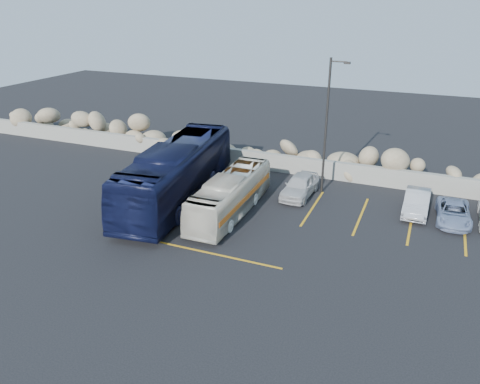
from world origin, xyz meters
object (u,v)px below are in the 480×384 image
at_px(car_d, 453,213).
at_px(car_a, 300,186).
at_px(lamppost, 327,124).
at_px(tour_coach, 177,172).
at_px(car_b, 417,202).
at_px(vintage_bus, 231,195).

bearing_deg(car_d, car_a, 176.08).
distance_m(lamppost, car_a, 3.96).
relative_size(car_a, car_d, 1.06).
xyz_separation_m(tour_coach, car_b, (13.08, 3.44, -1.07)).
xyz_separation_m(lamppost, car_b, (5.45, -0.85, -3.69)).
bearing_deg(tour_coach, car_a, 19.13).
xyz_separation_m(tour_coach, car_a, (6.48, 3.21, -1.02)).
relative_size(lamppost, car_b, 2.16).
xyz_separation_m(car_a, car_d, (8.48, -0.21, -0.15)).
relative_size(vintage_bus, tour_coach, 0.66).
height_order(car_a, car_b, car_a).
relative_size(vintage_bus, car_d, 2.20).
bearing_deg(car_a, car_b, 4.45).
height_order(vintage_bus, car_a, vintage_bus).
distance_m(lamppost, tour_coach, 9.13).
bearing_deg(car_d, vintage_bus, -164.74).
height_order(lamppost, vintage_bus, lamppost).
distance_m(car_b, car_d, 1.94).
bearing_deg(car_b, car_a, -177.34).
bearing_deg(car_a, lamppost, 46.04).
height_order(vintage_bus, tour_coach, tour_coach).
relative_size(tour_coach, car_d, 3.31).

